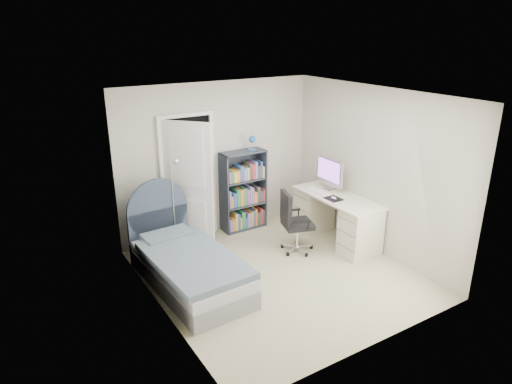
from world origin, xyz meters
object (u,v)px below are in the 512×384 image
bookcase (244,194)px  nightstand (165,226)px  floor_lamp (176,216)px  bed (187,265)px  desk (336,216)px  office_chair (293,219)px

bookcase → nightstand: bearing=-179.2°
nightstand → floor_lamp: size_ratio=0.37×
bed → desk: size_ratio=1.31×
desk → office_chair: 0.82m
desk → bed: bearing=179.2°
desk → office_chair: size_ratio=1.62×
bookcase → office_chair: size_ratio=1.66×
desk → office_chair: bearing=176.0°
desk → office_chair: desk is taller
nightstand → bed: bearing=-96.5°
floor_lamp → office_chair: size_ratio=1.56×
floor_lamp → desk: size_ratio=0.96×
floor_lamp → bookcase: 1.40m
nightstand → desk: (2.44, -1.19, 0.06)m
floor_lamp → bookcase: bearing=12.6°
bed → nightstand: bed is taller
office_chair → desk: bearing=-4.0°
desk → office_chair: (-0.81, 0.06, 0.11)m
bed → bookcase: bearing=36.8°
nightstand → office_chair: size_ratio=0.57×
bed → office_chair: 1.78m
floor_lamp → office_chair: (1.54, -0.85, -0.09)m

